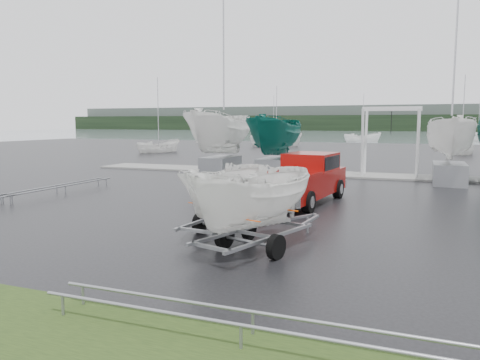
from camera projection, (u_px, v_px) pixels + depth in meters
ground_plane at (236, 211)px, 17.14m from camera, size 120.00×120.00×0.00m
lake at (395, 136)px, 109.54m from camera, size 300.00×300.00×0.00m
dock at (313, 173)px, 29.14m from camera, size 30.00×3.00×0.12m
treeline at (406, 123)px, 173.86m from camera, size 300.00×8.00×6.00m
far_hill at (407, 118)px, 181.01m from camera, size 300.00×6.00×10.00m
pickup_truck at (305, 177)px, 18.95m from camera, size 2.67×6.04×1.95m
trailer_hitched at (227, 149)px, 13.13m from camera, size 1.84×3.71×4.56m
trailer_parked at (254, 147)px, 11.36m from camera, size 2.20×3.79×4.83m
boat_hoist at (391, 132)px, 27.19m from camera, size 3.30×2.18×4.12m
keelboat_0 at (221, 102)px, 28.72m from camera, size 2.82×3.20×11.00m
keelboat_1 at (276, 110)px, 27.69m from camera, size 2.50×3.20×7.73m
keelboat_2 at (453, 111)px, 24.07m from camera, size 2.39×3.20×10.56m
mast_rack_0 at (61, 186)px, 21.27m from camera, size 0.56×6.50×0.06m
mast_rack_2 at (247, 318)px, 6.87m from camera, size 7.00×0.56×0.06m
moored_boat_0 at (159, 152)px, 50.51m from camera, size 2.75×2.78×10.76m
moored_boat_1 at (276, 146)px, 62.65m from camera, size 3.96×3.94×11.71m
moored_boat_2 at (461, 154)px, 48.00m from camera, size 2.38×2.44×11.08m
moored_boat_4 at (273, 140)px, 84.97m from camera, size 2.45×2.49×10.83m
moored_boat_5 at (362, 142)px, 78.32m from camera, size 3.11×3.08×11.13m
moored_boat_6 at (478, 141)px, 79.14m from camera, size 2.66×2.72×11.29m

